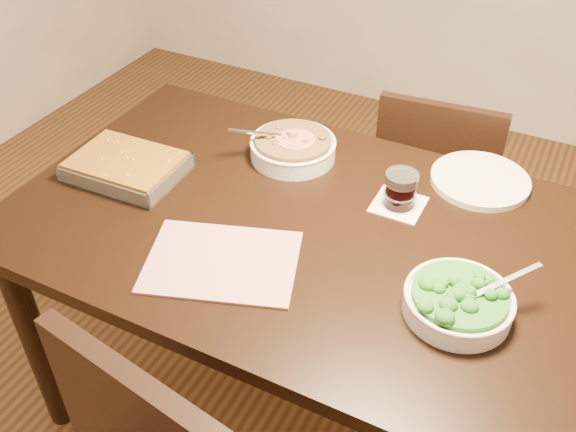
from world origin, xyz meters
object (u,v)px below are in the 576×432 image
at_px(table, 294,249).
at_px(stew_bowl, 293,147).
at_px(broccoli_bowl, 458,301).
at_px(baking_dish, 126,167).
at_px(wine_tumbler, 401,189).
at_px(chair_far, 434,185).
at_px(dinner_plate, 480,180).

distance_m(table, stew_bowl, 0.31).
xyz_separation_m(broccoli_bowl, baking_dish, (-0.92, 0.09, -0.01)).
relative_size(wine_tumbler, chair_far, 0.11).
relative_size(stew_bowl, baking_dish, 0.80).
bearing_deg(chair_far, broccoli_bowl, 101.66).
bearing_deg(baking_dish, broccoli_bowl, -7.41).
distance_m(stew_bowl, wine_tumbler, 0.35).
xyz_separation_m(table, chair_far, (0.18, 0.70, -0.20)).
distance_m(baking_dish, wine_tumbler, 0.72).
bearing_deg(baking_dish, stew_bowl, 35.99).
height_order(wine_tumbler, chair_far, wine_tumbler).
height_order(stew_bowl, dinner_plate, stew_bowl).
distance_m(dinner_plate, chair_far, 0.49).
xyz_separation_m(broccoli_bowl, dinner_plate, (-0.07, 0.48, -0.02)).
xyz_separation_m(table, broccoli_bowl, (0.44, -0.12, 0.13)).
distance_m(table, dinner_plate, 0.53).
bearing_deg(wine_tumbler, table, -140.59).
bearing_deg(baking_dish, chair_far, 45.74).
height_order(table, broccoli_bowl, broccoli_bowl).
bearing_deg(table, broccoli_bowl, -15.37).
xyz_separation_m(table, wine_tumbler, (0.21, 0.17, 0.15)).
bearing_deg(dinner_plate, wine_tumbler, -130.23).
bearing_deg(broccoli_bowl, baking_dish, 174.49).
bearing_deg(broccoli_bowl, chair_far, 107.10).
bearing_deg(baking_dish, table, 1.75).
height_order(dinner_plate, chair_far, chair_far).
relative_size(table, wine_tumbler, 15.20).
height_order(table, chair_far, chair_far).
bearing_deg(wine_tumbler, stew_bowl, 167.29).
xyz_separation_m(stew_bowl, dinner_plate, (0.50, 0.11, -0.02)).
relative_size(stew_bowl, dinner_plate, 0.93).
height_order(stew_bowl, wine_tumbler, wine_tumbler).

